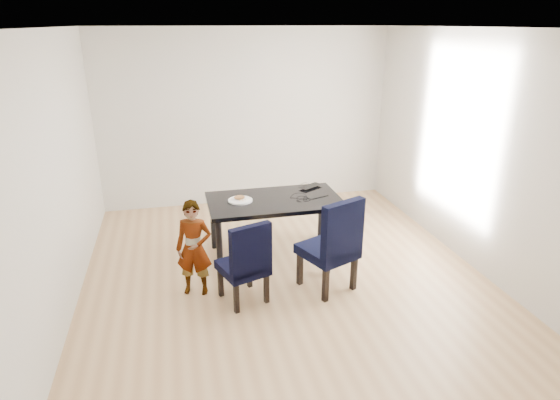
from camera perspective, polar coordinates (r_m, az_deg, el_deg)
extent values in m
cube|color=tan|center=(5.52, 0.48, -9.06)|extent=(4.50, 5.00, 0.01)
cube|color=white|center=(4.78, 0.58, 20.36)|extent=(4.50, 5.00, 0.01)
cube|color=silver|center=(7.37, -4.14, 9.88)|extent=(4.50, 0.01, 2.70)
cube|color=white|center=(2.80, 12.90, -9.65)|extent=(4.50, 0.01, 2.70)
cube|color=silver|center=(4.98, -25.61, 2.48)|extent=(0.01, 5.00, 2.70)
cube|color=white|center=(5.92, 22.37, 5.63)|extent=(0.01, 5.00, 2.70)
cube|color=black|center=(5.78, -0.68, -3.38)|extent=(1.60, 0.90, 0.75)
cube|color=black|center=(4.85, -4.60, -7.35)|extent=(0.56, 0.58, 0.92)
cube|color=black|center=(5.05, 5.83, -5.21)|extent=(0.68, 0.69, 1.07)
imported|color=#FF4515|center=(5.02, -10.44, -5.81)|extent=(0.44, 0.35, 1.05)
cylinder|color=white|center=(5.59, -4.86, -0.04)|extent=(0.35, 0.35, 0.02)
ellipsoid|color=#9E6738|center=(5.59, -4.97, 0.33)|extent=(0.14, 0.07, 0.05)
imported|color=black|center=(6.07, 3.42, 1.75)|extent=(0.38, 0.33, 0.02)
torus|color=black|center=(5.62, 2.86, 0.06)|extent=(0.20, 0.20, 0.01)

